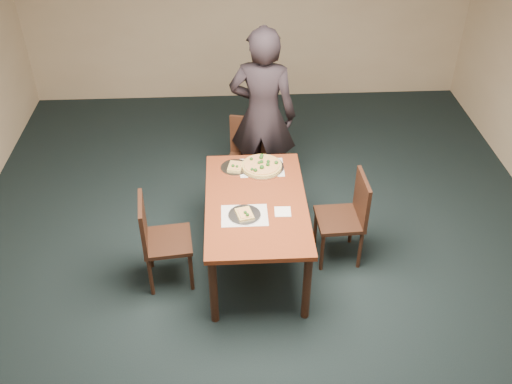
{
  "coord_description": "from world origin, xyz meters",
  "views": [
    {
      "loc": [
        -0.27,
        -3.49,
        3.85
      ],
      "look_at": [
        -0.06,
        0.51,
        0.85
      ],
      "focal_mm": 40.0,
      "sensor_mm": 36.0,
      "label": 1
    }
  ],
  "objects_px": {
    "chair_right": "(348,214)",
    "slice_plate_near": "(245,214)",
    "chair_left": "(158,237)",
    "diner": "(263,115)",
    "chair_far": "(248,154)",
    "pizza_pan": "(262,166)",
    "slice_plate_far": "(235,167)",
    "dining_table": "(256,209)"
  },
  "relations": [
    {
      "from": "chair_right",
      "to": "slice_plate_near",
      "type": "height_order",
      "value": "chair_right"
    },
    {
      "from": "chair_left",
      "to": "diner",
      "type": "xyz_separation_m",
      "value": [
        1.01,
        1.34,
        0.44
      ]
    },
    {
      "from": "chair_far",
      "to": "chair_right",
      "type": "height_order",
      "value": "same"
    },
    {
      "from": "chair_right",
      "to": "pizza_pan",
      "type": "bearing_deg",
      "value": -122.61
    },
    {
      "from": "slice_plate_far",
      "to": "chair_left",
      "type": "bearing_deg",
      "value": -135.24
    },
    {
      "from": "pizza_pan",
      "to": "slice_plate_near",
      "type": "bearing_deg",
      "value": -104.95
    },
    {
      "from": "diner",
      "to": "chair_far",
      "type": "bearing_deg",
      "value": 30.44
    },
    {
      "from": "pizza_pan",
      "to": "slice_plate_near",
      "type": "distance_m",
      "value": 0.75
    },
    {
      "from": "chair_far",
      "to": "chair_left",
      "type": "xyz_separation_m",
      "value": [
        -0.85,
        -1.29,
        0.0
      ]
    },
    {
      "from": "chair_left",
      "to": "slice_plate_far",
      "type": "xyz_separation_m",
      "value": [
        0.7,
        0.7,
        0.25
      ]
    },
    {
      "from": "diner",
      "to": "slice_plate_far",
      "type": "distance_m",
      "value": 0.74
    },
    {
      "from": "chair_right",
      "to": "pizza_pan",
      "type": "distance_m",
      "value": 0.94
    },
    {
      "from": "chair_far",
      "to": "slice_plate_near",
      "type": "distance_m",
      "value": 1.35
    },
    {
      "from": "dining_table",
      "to": "slice_plate_far",
      "type": "bearing_deg",
      "value": 108.0
    },
    {
      "from": "chair_left",
      "to": "slice_plate_near",
      "type": "relative_size",
      "value": 3.25
    },
    {
      "from": "slice_plate_near",
      "to": "slice_plate_far",
      "type": "xyz_separation_m",
      "value": [
        -0.06,
        0.73,
        -0.0
      ]
    },
    {
      "from": "dining_table",
      "to": "diner",
      "type": "bearing_deg",
      "value": 83.61
    },
    {
      "from": "pizza_pan",
      "to": "dining_table",
      "type": "bearing_deg",
      "value": -99.11
    },
    {
      "from": "slice_plate_near",
      "to": "pizza_pan",
      "type": "bearing_deg",
      "value": 75.05
    },
    {
      "from": "dining_table",
      "to": "chair_far",
      "type": "bearing_deg",
      "value": 91.38
    },
    {
      "from": "slice_plate_near",
      "to": "chair_right",
      "type": "bearing_deg",
      "value": 15.29
    },
    {
      "from": "chair_far",
      "to": "slice_plate_far",
      "type": "height_order",
      "value": "chair_far"
    },
    {
      "from": "pizza_pan",
      "to": "slice_plate_far",
      "type": "relative_size",
      "value": 1.52
    },
    {
      "from": "chair_right",
      "to": "chair_far",
      "type": "bearing_deg",
      "value": -142.17
    },
    {
      "from": "chair_right",
      "to": "slice_plate_far",
      "type": "relative_size",
      "value": 3.25
    },
    {
      "from": "chair_far",
      "to": "chair_left",
      "type": "relative_size",
      "value": 1.0
    },
    {
      "from": "diner",
      "to": "slice_plate_near",
      "type": "xyz_separation_m",
      "value": [
        -0.24,
        -1.37,
        -0.19
      ]
    },
    {
      "from": "chair_left",
      "to": "chair_right",
      "type": "distance_m",
      "value": 1.75
    },
    {
      "from": "dining_table",
      "to": "chair_far",
      "type": "relative_size",
      "value": 1.65
    },
    {
      "from": "chair_far",
      "to": "pizza_pan",
      "type": "xyz_separation_m",
      "value": [
        0.11,
        -0.6,
        0.26
      ]
    },
    {
      "from": "dining_table",
      "to": "slice_plate_far",
      "type": "relative_size",
      "value": 5.36
    },
    {
      "from": "chair_far",
      "to": "slice_plate_far",
      "type": "xyz_separation_m",
      "value": [
        -0.14,
        -0.59,
        0.25
      ]
    },
    {
      "from": "chair_far",
      "to": "pizza_pan",
      "type": "distance_m",
      "value": 0.66
    },
    {
      "from": "pizza_pan",
      "to": "chair_left",
      "type": "bearing_deg",
      "value": -144.28
    },
    {
      "from": "pizza_pan",
      "to": "slice_plate_far",
      "type": "bearing_deg",
      "value": 178.18
    },
    {
      "from": "dining_table",
      "to": "pizza_pan",
      "type": "height_order",
      "value": "pizza_pan"
    },
    {
      "from": "chair_right",
      "to": "pizza_pan",
      "type": "xyz_separation_m",
      "value": [
        -0.78,
        0.46,
        0.26
      ]
    },
    {
      "from": "diner",
      "to": "slice_plate_far",
      "type": "relative_size",
      "value": 6.83
    },
    {
      "from": "chair_far",
      "to": "dining_table",
      "type": "bearing_deg",
      "value": -76.96
    },
    {
      "from": "chair_left",
      "to": "slice_plate_near",
      "type": "distance_m",
      "value": 0.81
    },
    {
      "from": "dining_table",
      "to": "slice_plate_near",
      "type": "height_order",
      "value": "slice_plate_near"
    },
    {
      "from": "chair_far",
      "to": "slice_plate_far",
      "type": "bearing_deg",
      "value": -92.09
    }
  ]
}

